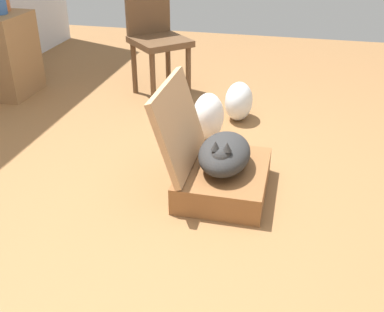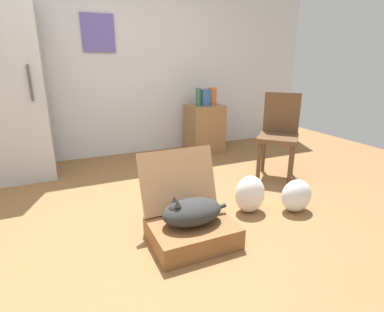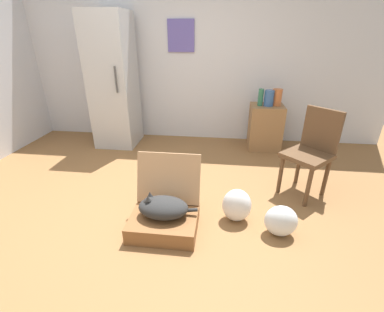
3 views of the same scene
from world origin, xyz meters
TOP-DOWN VIEW (x-y plane):
  - ground_plane at (0.00, 0.00)m, footprint 7.68×7.68m
  - wall_back at (0.00, 2.26)m, footprint 6.40×0.15m
  - suitcase_base at (0.23, -0.21)m, footprint 0.59×0.48m
  - suitcase_lid at (0.23, 0.05)m, footprint 0.59×0.18m
  - cat at (0.22, -0.21)m, footprint 0.52×0.28m
  - plastic_bag_white at (0.87, 0.02)m, footprint 0.27×0.21m
  - plastic_bag_clear at (1.25, -0.14)m, footprint 0.28×0.21m
  - refrigerator at (-0.94, 1.80)m, footprint 0.60×0.66m
  - side_table at (1.35, 1.85)m, footprint 0.47×0.42m
  - vase_tall at (1.23, 1.82)m, footprint 0.07×0.07m
  - vase_short at (1.47, 1.87)m, footprint 0.14×0.14m
  - vase_round at (1.35, 1.82)m, footprint 0.14×0.14m
  - chair at (1.65, 0.62)m, footprint 0.60×0.60m

SIDE VIEW (x-z plane):
  - ground_plane at x=0.00m, z-range 0.00..0.00m
  - suitcase_base at x=0.23m, z-range 0.00..0.16m
  - plastic_bag_clear at x=1.25m, z-range 0.00..0.29m
  - plastic_bag_white at x=0.87m, z-range 0.00..0.33m
  - cat at x=0.22m, z-range 0.14..0.35m
  - side_table at x=1.35m, z-range 0.00..0.67m
  - suitcase_lid at x=0.23m, z-range 0.16..0.62m
  - chair at x=1.65m, z-range 0.04..0.98m
  - vase_round at x=1.35m, z-range 0.67..0.90m
  - vase_short at x=1.47m, z-range 0.67..0.91m
  - vase_tall at x=1.23m, z-range 0.67..0.91m
  - refrigerator at x=-0.94m, z-range 0.00..1.92m
  - wall_back at x=0.00m, z-range 0.00..2.60m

